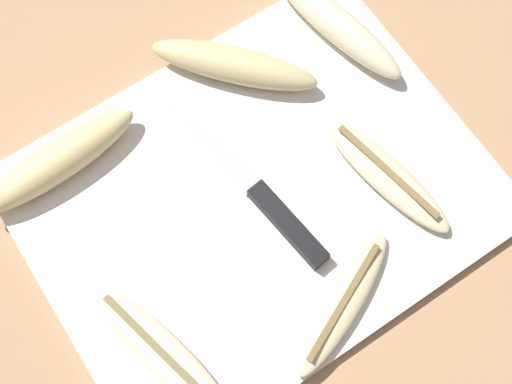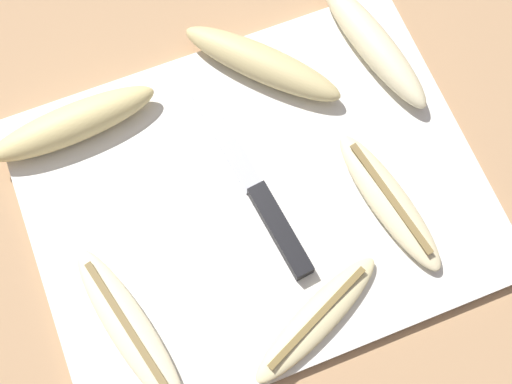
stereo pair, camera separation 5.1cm
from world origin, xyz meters
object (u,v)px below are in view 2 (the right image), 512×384
at_px(banana_soft_right, 317,319).
at_px(banana_cream_curved, 389,201).
at_px(banana_pale_long, 374,44).
at_px(banana_spotted_left, 262,63).
at_px(knife, 269,211).
at_px(banana_golden_short, 73,123).
at_px(banana_bright_far, 130,329).

bearing_deg(banana_soft_right, banana_cream_curved, 35.68).
xyz_separation_m(banana_pale_long, banana_spotted_left, (-0.12, 0.02, 0.00)).
distance_m(knife, banana_spotted_left, 0.17).
xyz_separation_m(banana_pale_long, banana_soft_right, (-0.18, -0.25, -0.01)).
height_order(banana_pale_long, banana_spotted_left, banana_spotted_left).
xyz_separation_m(banana_golden_short, banana_spotted_left, (0.21, -0.01, -0.00)).
bearing_deg(banana_cream_curved, banana_bright_far, -174.81).
xyz_separation_m(banana_pale_long, banana_bright_far, (-0.35, -0.20, -0.01)).
distance_m(banana_cream_curved, banana_bright_far, 0.29).
relative_size(banana_pale_long, banana_bright_far, 0.96).
xyz_separation_m(banana_bright_far, banana_soft_right, (0.17, -0.06, -0.00)).
relative_size(banana_pale_long, banana_spotted_left, 1.14).
relative_size(banana_cream_curved, banana_soft_right, 1.05).
height_order(banana_pale_long, banana_cream_curved, banana_pale_long).
distance_m(banana_pale_long, banana_spotted_left, 0.13).
bearing_deg(banana_spotted_left, banana_pale_long, -10.30).
xyz_separation_m(knife, banana_spotted_left, (0.05, 0.16, 0.01)).
height_order(knife, banana_cream_curved, banana_cream_curved).
relative_size(knife, banana_bright_far, 1.26).
bearing_deg(knife, banana_soft_right, -95.63).
xyz_separation_m(knife, banana_golden_short, (-0.16, 0.16, 0.01)).
height_order(banana_golden_short, banana_soft_right, banana_golden_short).
height_order(knife, banana_golden_short, banana_golden_short).
bearing_deg(banana_bright_far, banana_cream_curved, 5.19).
xyz_separation_m(banana_bright_far, banana_spotted_left, (0.23, 0.22, 0.01)).
bearing_deg(banana_pale_long, banana_soft_right, -124.70).
distance_m(knife, banana_cream_curved, 0.12).
relative_size(banana_pale_long, banana_soft_right, 1.13).
height_order(banana_bright_far, banana_soft_right, banana_bright_far).
xyz_separation_m(knife, banana_soft_right, (0.00, -0.12, 0.00)).
xyz_separation_m(banana_cream_curved, banana_spotted_left, (-0.06, 0.19, 0.01)).
relative_size(banana_pale_long, banana_cream_curved, 1.08).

